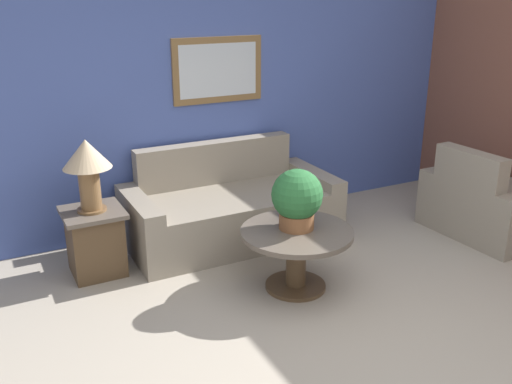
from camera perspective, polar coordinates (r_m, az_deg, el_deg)
The scene contains 8 objects.
ground_plane at distance 3.81m, azimuth 14.22°, elevation -17.19°, with size 20.00×20.00×0.00m, color gray.
wall_back at distance 5.56m, azimuth -4.34°, elevation 9.92°, with size 7.44×0.09×2.60m.
couch_main at distance 5.36m, azimuth -2.58°, elevation -1.76°, with size 1.94×0.93×0.86m.
armchair at distance 5.90m, azimuth 22.16°, elevation -1.19°, with size 0.90×1.10×0.86m.
coffee_table at distance 4.45m, azimuth 4.07°, elevation -5.44°, with size 0.87×0.87×0.50m.
side_table at distance 4.89m, azimuth -15.76°, elevation -4.75°, with size 0.48×0.48×0.56m.
table_lamp at distance 4.66m, azimuth -16.53°, elevation 2.82°, with size 0.38×0.38×0.59m.
potted_plant_on_table at distance 4.34m, azimuth 4.10°, elevation -0.61°, with size 0.40×0.40×0.47m.
Camera 1 is at (-2.14, -2.19, 2.25)m, focal length 40.00 mm.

